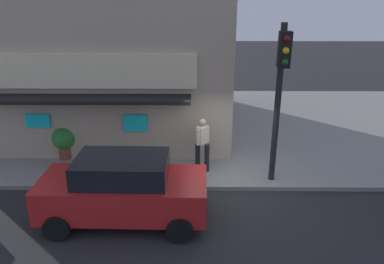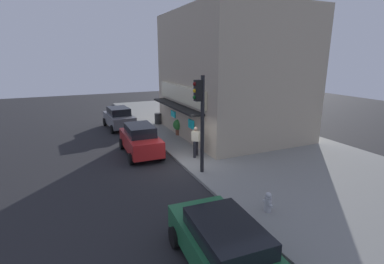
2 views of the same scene
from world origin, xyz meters
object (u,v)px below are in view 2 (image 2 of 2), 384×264
object	(u,v)px
potted_plant_by_doorway	(178,126)
parked_car_red	(140,140)
parked_car_green	(226,248)
parked_car_grey	(119,118)
trash_can	(158,119)
potted_plant_by_window	(174,117)
traffic_light	(200,112)
fire_hydrant	(268,202)
pedestrian	(196,140)

from	to	relation	value
potted_plant_by_doorway	parked_car_red	world-z (taller)	parked_car_red
parked_car_green	parked_car_red	world-z (taller)	parked_car_red
parked_car_red	parked_car_grey	world-z (taller)	parked_car_red
trash_can	potted_plant_by_window	xyz separation A→B (m)	(0.93, 1.10, 0.20)
traffic_light	parked_car_red	xyz separation A→B (m)	(-4.15, -1.87, -2.23)
potted_plant_by_doorway	parked_car_green	distance (m)	13.55
fire_hydrant	parked_car_grey	distance (m)	15.60
trash_can	pedestrian	bearing A→B (deg)	-3.64
parked_car_green	parked_car_grey	distance (m)	17.29
fire_hydrant	potted_plant_by_doorway	distance (m)	11.15
potted_plant_by_doorway	parked_car_green	xyz separation A→B (m)	(13.01, -3.79, -0.02)
parked_car_grey	pedestrian	bearing A→B (deg)	16.20
pedestrian	potted_plant_by_doorway	distance (m)	4.77
potted_plant_by_window	parked_car_grey	world-z (taller)	parked_car_grey
potted_plant_by_window	parked_car_green	distance (m)	16.67
traffic_light	parked_car_grey	size ratio (longest dim) A/B	1.14
parked_car_green	parked_car_grey	bearing A→B (deg)	178.76
potted_plant_by_doorway	potted_plant_by_window	world-z (taller)	potted_plant_by_doorway
traffic_light	potted_plant_by_doorway	distance (m)	7.36
trash_can	fire_hydrant	bearing A→B (deg)	-2.44
traffic_light	fire_hydrant	bearing A→B (deg)	8.73
traffic_light	trash_can	size ratio (longest dim) A/B	5.29
trash_can	parked_car_green	xyz separation A→B (m)	(16.95, -3.53, 0.21)
traffic_light	parked_car_grey	world-z (taller)	traffic_light
trash_can	parked_car_green	size ratio (longest dim) A/B	0.20
parked_car_green	traffic_light	bearing A→B (deg)	160.24
potted_plant_by_doorway	trash_can	bearing A→B (deg)	-176.17
parked_car_red	parked_car_green	bearing A→B (deg)	-1.96
traffic_light	potted_plant_by_window	bearing A→B (deg)	166.24
fire_hydrant	potted_plant_by_doorway	xyz separation A→B (m)	(-11.11, 0.91, 0.31)
pedestrian	potted_plant_by_window	size ratio (longest dim) A/B	1.58
trash_can	pedestrian	xyz separation A→B (m)	(8.63, -0.55, 0.50)
potted_plant_by_doorway	parked_car_grey	xyz separation A→B (m)	(-4.28, -3.42, 0.05)
potted_plant_by_doorway	parked_car_green	bearing A→B (deg)	-16.26
parked_car_grey	parked_car_green	bearing A→B (deg)	-1.24
fire_hydrant	pedestrian	world-z (taller)	pedestrian
pedestrian	potted_plant_by_doorway	bearing A→B (deg)	170.17
pedestrian	parked_car_grey	size ratio (longest dim) A/B	0.42
traffic_light	fire_hydrant	distance (m)	5.09
pedestrian	potted_plant_by_window	bearing A→B (deg)	167.91
fire_hydrant	potted_plant_by_window	bearing A→B (deg)	172.96
potted_plant_by_doorway	parked_car_red	bearing A→B (deg)	-52.33
trash_can	parked_car_red	bearing A→B (deg)	-25.71
potted_plant_by_doorway	pedestrian	bearing A→B (deg)	-9.83
parked_car_green	parked_car_grey	world-z (taller)	parked_car_grey
trash_can	pedestrian	world-z (taller)	pedestrian
potted_plant_by_window	parked_car_grey	distance (m)	4.44
potted_plant_by_window	potted_plant_by_doorway	bearing A→B (deg)	-15.54
pedestrian	parked_car_green	size ratio (longest dim) A/B	0.38
pedestrian	parked_car_grey	world-z (taller)	pedestrian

